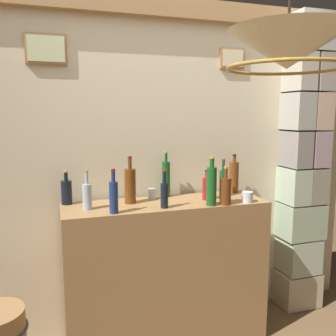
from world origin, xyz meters
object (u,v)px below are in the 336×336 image
Objects in this scene: liquor_bottle_amaro at (166,178)px; glass_tumbler_rocks at (247,197)px; liquor_bottle_vodka at (206,188)px; liquor_bottle_rum at (212,185)px; liquor_bottle_scotch at (130,185)px; liquor_bottle_brandy at (114,196)px; liquor_bottle_mezcal at (164,194)px; liquor_bottle_port at (87,195)px; glass_tumbler_highball at (153,194)px; liquor_bottle_bourbon at (223,182)px; liquor_bottle_rye at (226,190)px; pendant_lamp at (287,51)px; liquor_bottle_sherry at (234,177)px; liquor_bottle_gin at (67,192)px.

glass_tumbler_rocks is at bearing -34.52° from liquor_bottle_amaro.
liquor_bottle_rum is at bearing -101.77° from liquor_bottle_vodka.
liquor_bottle_scotch is 1.17× the size of liquor_bottle_brandy.
liquor_bottle_mezcal is 0.50m from liquor_bottle_port.
liquor_bottle_amaro is 4.56× the size of glass_tumbler_highball.
glass_tumbler_highball is (-0.52, 0.08, -0.07)m from liquor_bottle_bourbon.
liquor_bottle_amaro is 0.60m from glass_tumbler_rocks.
pendant_lamp reaches higher than liquor_bottle_rye.
liquor_bottle_mezcal is 1.17× the size of liquor_bottle_vodka.
liquor_bottle_brandy is 0.45m from glass_tumbler_highball.
liquor_bottle_vodka is 0.41× the size of pendant_lamp.
liquor_bottle_amaro is at bearing 143.45° from liquor_bottle_vodka.
liquor_bottle_mezcal is at bearing -155.76° from liquor_bottle_sherry.
liquor_bottle_scotch is at bearing 159.37° from liquor_bottle_rye.
glass_tumbler_rocks is (1.20, -0.32, -0.05)m from liquor_bottle_gin.
glass_tumbler_rocks is (0.08, -0.22, -0.07)m from liquor_bottle_bourbon.
glass_tumbler_rocks is (-0.06, -0.32, -0.09)m from liquor_bottle_sherry.
glass_tumbler_rocks is at bearing -2.38° from liquor_bottle_mezcal.
liquor_bottle_rye is 0.79× the size of liquor_bottle_scotch.
liquor_bottle_brandy is (-0.15, -0.22, -0.02)m from liquor_bottle_scotch.
liquor_bottle_vodka is (-0.30, -0.17, -0.04)m from liquor_bottle_sherry.
liquor_bottle_sherry is at bearing 79.15° from glass_tumbler_rocks.
liquor_bottle_scotch is at bearing 164.59° from glass_tumbler_rocks.
liquor_bottle_sherry is at bearing 7.09° from liquor_bottle_scotch.
pendant_lamp reaches higher than liquor_bottle_gin.
liquor_bottle_bourbon is at bearing -15.77° from liquor_bottle_amaro.
liquor_bottle_sherry reaches higher than liquor_bottle_bourbon.
pendant_lamp is at bearing -107.32° from liquor_bottle_sherry.
liquor_bottle_scotch is 0.85m from liquor_bottle_sherry.
liquor_bottle_bourbon is at bearing -4.96° from liquor_bottle_gin.
liquor_bottle_mezcal is 0.90× the size of liquor_bottle_brandy.
liquor_bottle_bourbon is 1.09× the size of liquor_bottle_port.
liquor_bottle_bourbon is 3.56× the size of glass_tumbler_rocks.
glass_tumbler_highball is (-0.33, 0.31, -0.10)m from liquor_bottle_rum.
liquor_bottle_amaro reaches higher than liquor_bottle_gin.
liquor_bottle_gin is at bearing 129.83° from pendant_lamp.
liquor_bottle_sherry is 1.38× the size of liquor_bottle_vodka.
liquor_bottle_bourbon reaches higher than glass_tumbler_rocks.
liquor_bottle_bourbon is 0.53m from glass_tumbler_highball.
liquor_bottle_port reaches higher than liquor_bottle_mezcal.
liquor_bottle_amaro is at bearing 17.91° from glass_tumbler_highball.
glass_tumbler_rocks is (0.18, 0.01, -0.06)m from liquor_bottle_rye.
liquor_bottle_vodka is (0.03, 0.16, -0.05)m from liquor_bottle_rum.
liquor_bottle_bourbon reaches higher than glass_tumbler_highball.
liquor_bottle_gin is (-1.03, 0.33, -0.01)m from liquor_bottle_rye.
liquor_bottle_amaro is (0.11, 0.31, 0.04)m from liquor_bottle_mezcal.
glass_tumbler_rocks is at bearing -26.42° from glass_tumbler_highball.
liquor_bottle_bourbon is 1.29m from pendant_lamp.
liquor_bottle_rye is 0.77× the size of liquor_bottle_amaro.
liquor_bottle_scotch is at bearing -155.11° from glass_tumbler_highball.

